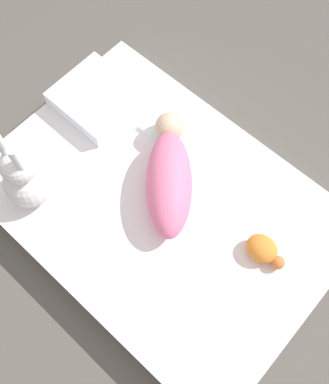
# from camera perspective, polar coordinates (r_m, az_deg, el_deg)

# --- Properties ---
(ground_plane) EXTENTS (12.00, 12.00, 0.00)m
(ground_plane) POSITION_cam_1_polar(r_m,az_deg,el_deg) (1.89, -0.53, -2.79)
(ground_plane) COLOR #514C47
(bed_mattress) EXTENTS (1.37, 0.96, 0.13)m
(bed_mattress) POSITION_cam_1_polar(r_m,az_deg,el_deg) (1.83, -0.54, -2.09)
(bed_mattress) COLOR white
(bed_mattress) RESTS_ON ground_plane
(burp_cloth) EXTENTS (0.18, 0.19, 0.02)m
(burp_cloth) POSITION_cam_1_polar(r_m,az_deg,el_deg) (1.92, 0.58, 8.41)
(burp_cloth) COLOR white
(burp_cloth) RESTS_ON bed_mattress
(swaddled_baby) EXTENTS (0.44, 0.48, 0.16)m
(swaddled_baby) POSITION_cam_1_polar(r_m,az_deg,el_deg) (1.73, 0.58, 2.02)
(swaddled_baby) COLOR pink
(swaddled_baby) RESTS_ON bed_mattress
(pillow) EXTENTS (0.32, 0.30, 0.08)m
(pillow) POSITION_cam_1_polar(r_m,az_deg,el_deg) (1.98, -8.61, 11.68)
(pillow) COLOR white
(pillow) RESTS_ON bed_mattress
(bunny_plush) EXTENTS (0.19, 0.19, 0.39)m
(bunny_plush) POSITION_cam_1_polar(r_m,az_deg,el_deg) (1.74, -17.19, 1.71)
(bunny_plush) COLOR white
(bunny_plush) RESTS_ON bed_mattress
(turtle_plush) EXTENTS (0.16, 0.10, 0.08)m
(turtle_plush) POSITION_cam_1_polar(r_m,az_deg,el_deg) (1.70, 12.49, -7.22)
(turtle_plush) COLOR orange
(turtle_plush) RESTS_ON bed_mattress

